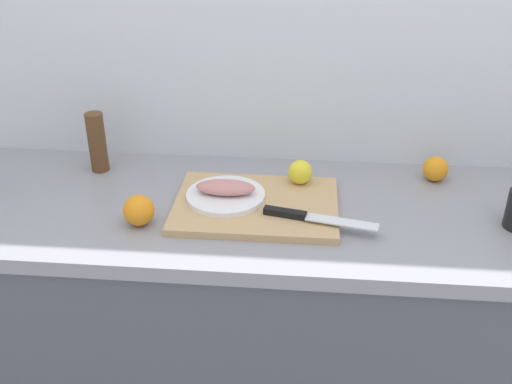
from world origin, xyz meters
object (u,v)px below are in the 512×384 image
object	(u,v)px
white_plate	(225,197)
cutting_board	(256,205)
orange_0	(139,210)
pepper_mill	(97,142)
fish_fillet	(225,188)
lemon_0	(300,172)
chef_knife	(306,216)

from	to	relation	value
white_plate	cutting_board	bearing A→B (deg)	-5.45
orange_0	pepper_mill	xyz separation A→B (m)	(-0.20, 0.29, 0.05)
cutting_board	orange_0	distance (m)	0.31
white_plate	orange_0	size ratio (longest dim) A/B	2.65
fish_fillet	orange_0	xyz separation A→B (m)	(-0.20, -0.11, -0.01)
lemon_0	orange_0	size ratio (longest dim) A/B	0.84
chef_knife	lemon_0	xyz separation A→B (m)	(-0.02, 0.20, 0.02)
white_plate	orange_0	world-z (taller)	orange_0
cutting_board	lemon_0	size ratio (longest dim) A/B	6.41
white_plate	lemon_0	xyz separation A→B (m)	(0.19, 0.11, 0.03)
white_plate	chef_knife	size ratio (longest dim) A/B	0.73
chef_knife	orange_0	xyz separation A→B (m)	(-0.42, -0.03, 0.01)
white_plate	fish_fillet	size ratio (longest dim) A/B	1.33
cutting_board	chef_knife	world-z (taller)	chef_knife
cutting_board	orange_0	bearing A→B (deg)	-160.17
fish_fillet	cutting_board	bearing A→B (deg)	-5.45
chef_knife	orange_0	world-z (taller)	orange_0
cutting_board	orange_0	world-z (taller)	orange_0
chef_knife	pepper_mill	xyz separation A→B (m)	(-0.62, 0.26, 0.06)
chef_knife	lemon_0	bearing A→B (deg)	107.83
cutting_board	fish_fillet	xyz separation A→B (m)	(-0.08, 0.01, 0.04)
white_plate	lemon_0	world-z (taller)	lemon_0
fish_fillet	lemon_0	distance (m)	0.22
white_plate	chef_knife	xyz separation A→B (m)	(0.21, -0.08, 0.00)
fish_fillet	lemon_0	world-z (taller)	lemon_0
fish_fillet	pepper_mill	distance (m)	0.44
white_plate	lemon_0	bearing A→B (deg)	29.84
chef_knife	orange_0	distance (m)	0.42
white_plate	orange_0	xyz separation A→B (m)	(-0.20, -0.11, 0.01)
cutting_board	chef_knife	xyz separation A→B (m)	(0.13, -0.08, 0.02)
cutting_board	chef_knife	distance (m)	0.15
orange_0	pepper_mill	bearing A→B (deg)	124.27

